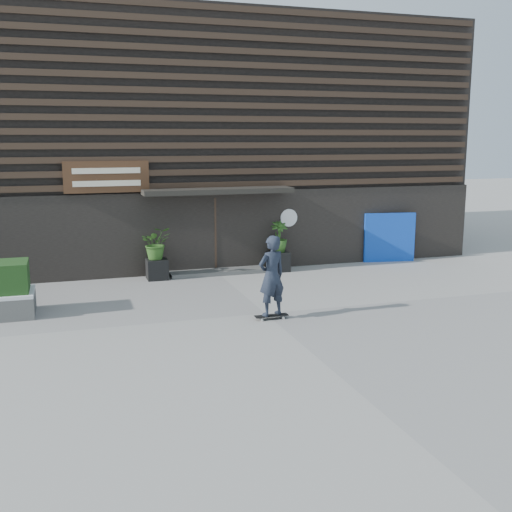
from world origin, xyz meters
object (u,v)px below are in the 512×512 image
object	(u,v)px
planter_pot_left	(157,269)
blue_tarp	(389,237)
planter_pot_right	(279,261)
skateboarder	(272,276)

from	to	relation	value
planter_pot_left	blue_tarp	size ratio (longest dim) A/B	0.34
planter_pot_left	blue_tarp	xyz separation A→B (m)	(7.85, 0.30, 0.52)
planter_pot_right	blue_tarp	xyz separation A→B (m)	(4.05, 0.30, 0.52)
skateboarder	planter_pot_left	bearing A→B (deg)	111.12
planter_pot_right	blue_tarp	bearing A→B (deg)	4.24
planter_pot_left	skateboarder	size ratio (longest dim) A/B	0.31
planter_pot_left	skateboarder	bearing A→B (deg)	-68.88
blue_tarp	skateboarder	distance (m)	7.90
planter_pot_left	planter_pot_right	distance (m)	3.80
planter_pot_right	skateboarder	xyz separation A→B (m)	(-1.91, -4.88, 0.72)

